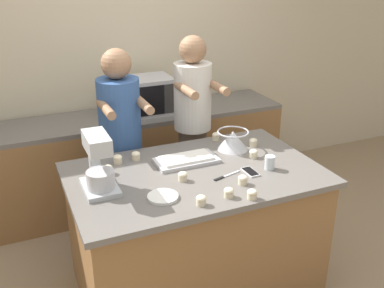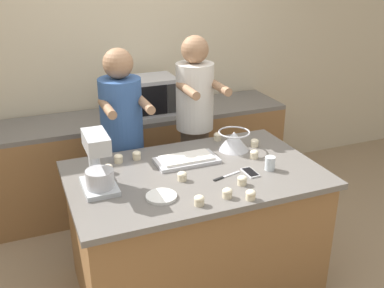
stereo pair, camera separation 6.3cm
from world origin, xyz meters
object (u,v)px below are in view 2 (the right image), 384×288
Objects in this scene: mixing_bowl at (234,140)px; cupcake_4 at (118,158)px; cupcake_8 at (137,155)px; cupcake_7 at (218,136)px; cupcake_10 at (182,176)px; microwave_oven at (148,95)px; stand_mixer at (98,165)px; cupcake_3 at (199,200)px; cupcake_6 at (254,154)px; person_left at (123,146)px; cupcake_9 at (255,143)px; small_plate at (161,197)px; cupcake_0 at (251,195)px; person_right at (195,132)px; cupcake_5 at (108,169)px; cupcake_2 at (227,193)px; baking_tray at (187,160)px; knife at (225,177)px; cupcake_1 at (242,180)px; cell_phone at (250,172)px; drinking_glass at (270,163)px.

mixing_bowl is 3.78× the size of cupcake_4.
cupcake_7 is at bearing 8.82° from cupcake_8.
mixing_bowl is 3.78× the size of cupcake_10.
stand_mixer is at bearing -118.27° from microwave_oven.
cupcake_6 is (0.61, 0.45, 0.00)m from cupcake_3.
person_left is 0.41m from cupcake_4.
cupcake_10 is (-0.70, -0.31, 0.00)m from cupcake_9.
small_plate is 2.99× the size of cupcake_0.
person_right is 1.20m from cupcake_3.
person_right is 4.59× the size of stand_mixer.
cupcake_10 is (0.51, -0.09, -0.13)m from stand_mixer.
stand_mixer reaches higher than cupcake_5.
cupcake_2 is 0.87m from cupcake_4.
microwave_oven is 8.01× the size of cupcake_6.
cupcake_10 is at bearing -117.49° from baking_tray.
small_plate is 0.24m from cupcake_3.
baking_tray is 7.00× the size of cupcake_8.
microwave_oven is at bearing 81.37° from cupcake_10.
knife is 0.15m from cupcake_1.
person_left reaches higher than stand_mixer.
knife is 3.51× the size of cupcake_9.
cupcake_2 is at bearing -61.10° from cupcake_10.
baking_tray is 7.00× the size of cupcake_5.
cupcake_6 is (0.14, 0.20, 0.03)m from cell_phone.
mixing_bowl is 0.40m from drinking_glass.
drinking_glass is 0.33m from knife.
cupcake_8 is (-0.45, 0.48, 0.03)m from knife.
cupcake_7 reaches higher than cell_phone.
person_right is at bearing 104.39° from cupcake_6.
person_left is 0.64m from baking_tray.
cupcake_9 is (0.28, -0.49, 0.05)m from person_right.
mixing_bowl is 0.41m from baking_tray.
cupcake_9 is at bearing 6.20° from baking_tray.
cupcake_1 and cupcake_4 have the same top height.
mixing_bowl is at bearing 10.44° from baking_tray.
cupcake_5 reaches higher than baking_tray.
cupcake_10 is at bearing -117.67° from person_right.
person_right is at bearing 27.50° from cupcake_4.
cupcake_3 is 0.72m from cupcake_5.
person_right reaches higher than cupcake_6.
cupcake_4 is 1.00× the size of cupcake_5.
cupcake_1 is at bearing -69.15° from knife.
cupcake_3 is at bearing -77.87° from cupcake_8.
cupcake_3 reaches higher than cell_phone.
cupcake_8 is 1.00× the size of cupcake_10.
baking_tray is 0.28m from cupcake_10.
stand_mixer is 0.25m from cupcake_5.
person_left is 0.78m from microwave_oven.
stand_mixer reaches higher than cupcake_6.
stand_mixer reaches higher than cupcake_4.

